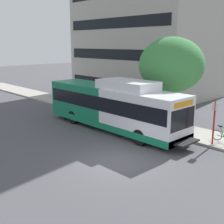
% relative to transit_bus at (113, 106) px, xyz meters
% --- Properties ---
extents(ground_plane, '(120.00, 120.00, 0.00)m').
position_rel_transit_bus_xyz_m(ground_plane, '(-3.97, 3.60, -1.70)').
color(ground_plane, '#4C4C51').
extents(sidewalk_curb, '(3.00, 56.00, 0.14)m').
position_rel_transit_bus_xyz_m(sidewalk_curb, '(3.03, 1.60, -1.63)').
color(sidewalk_curb, '#A8A399').
rests_on(sidewalk_curb, ground).
extents(transit_bus, '(2.58, 12.25, 3.65)m').
position_rel_transit_bus_xyz_m(transit_bus, '(0.00, 0.00, 0.00)').
color(transit_bus, white).
rests_on(transit_bus, ground).
extents(bus_stop_sign_pole, '(0.10, 0.36, 2.60)m').
position_rel_transit_bus_xyz_m(bus_stop_sign_pole, '(1.88, -6.63, -0.05)').
color(bus_stop_sign_pole, red).
rests_on(bus_stop_sign_pole, sidewalk_curb).
extents(street_tree_near_stop, '(4.74, 4.74, 6.37)m').
position_rel_transit_bus_xyz_m(street_tree_near_stop, '(4.06, -1.92, 2.78)').
color(street_tree_near_stop, '#4C3823').
rests_on(street_tree_near_stop, sidewalk_curb).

